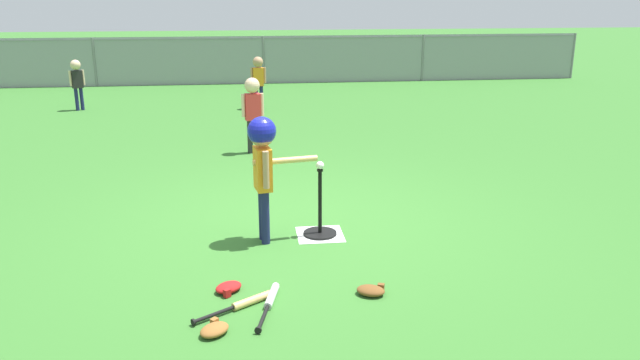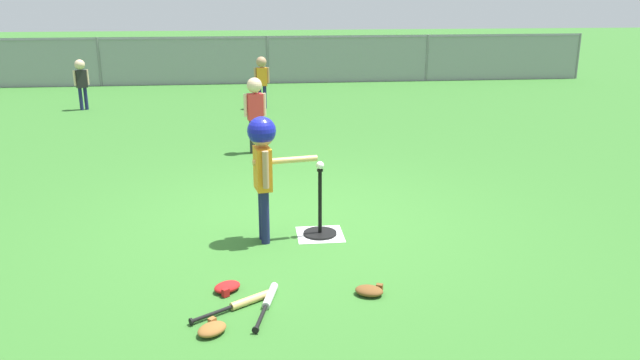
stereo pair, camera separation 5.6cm
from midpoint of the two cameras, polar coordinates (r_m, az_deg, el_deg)
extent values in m
plane|color=#336B28|center=(6.34, -1.72, -3.98)|extent=(60.00, 60.00, 0.00)
cube|color=white|center=(6.07, 0.26, -4.94)|extent=(0.44, 0.44, 0.01)
cylinder|color=black|center=(6.06, 0.26, -4.86)|extent=(0.32, 0.32, 0.03)
cylinder|color=black|center=(5.95, 0.27, -1.93)|extent=(0.04, 0.04, 0.63)
cylinder|color=black|center=(5.86, 0.27, 0.90)|extent=(0.06, 0.06, 0.02)
sphere|color=white|center=(5.84, 0.27, 1.34)|extent=(0.07, 0.07, 0.07)
cylinder|color=#191E4C|center=(5.91, -4.93, -3.02)|extent=(0.08, 0.08, 0.51)
cylinder|color=#191E4C|center=(5.81, -4.71, -3.39)|extent=(0.08, 0.08, 0.51)
cube|color=orange|center=(5.72, -4.94, 1.03)|extent=(0.17, 0.24, 0.39)
cylinder|color=tan|center=(5.84, -5.21, 1.66)|extent=(0.06, 0.06, 0.34)
cylinder|color=tan|center=(5.58, -4.66, 0.93)|extent=(0.06, 0.06, 0.34)
sphere|color=tan|center=(5.64, -5.02, 4.17)|extent=(0.23, 0.23, 0.23)
sphere|color=#141999|center=(5.63, -5.03, 4.45)|extent=(0.26, 0.26, 0.26)
cylinder|color=#DBB266|center=(5.74, -2.90, 1.79)|extent=(0.60, 0.16, 0.06)
cylinder|color=#262626|center=(9.06, -5.32, 3.98)|extent=(0.07, 0.07, 0.48)
cylinder|color=#262626|center=(9.04, -5.98, 3.94)|extent=(0.07, 0.07, 0.48)
cube|color=red|center=(8.96, -5.73, 6.61)|extent=(0.23, 0.16, 0.37)
cylinder|color=beige|center=(8.98, -4.89, 6.83)|extent=(0.05, 0.05, 0.32)
cylinder|color=beige|center=(8.93, -6.58, 6.73)|extent=(0.05, 0.05, 0.32)
sphere|color=beige|center=(8.91, -5.78, 8.53)|extent=(0.21, 0.21, 0.21)
cylinder|color=#191E4C|center=(12.43, -4.89, 7.48)|extent=(0.07, 0.07, 0.45)
cylinder|color=#191E4C|center=(12.42, -5.35, 7.47)|extent=(0.07, 0.07, 0.45)
cube|color=orange|center=(12.36, -5.17, 9.30)|extent=(0.21, 0.13, 0.35)
cylinder|color=tan|center=(12.37, -4.59, 9.43)|extent=(0.05, 0.05, 0.30)
cylinder|color=tan|center=(12.35, -5.76, 9.39)|extent=(0.05, 0.05, 0.30)
sphere|color=tan|center=(12.33, -5.20, 10.61)|extent=(0.20, 0.20, 0.20)
cylinder|color=#191E4C|center=(13.08, -20.31, 6.93)|extent=(0.07, 0.07, 0.43)
cylinder|color=#191E4C|center=(13.05, -20.72, 6.87)|extent=(0.07, 0.07, 0.43)
cube|color=black|center=(13.01, -20.69, 8.56)|extent=(0.22, 0.19, 0.33)
cylinder|color=beige|center=(13.04, -20.19, 8.73)|extent=(0.05, 0.05, 0.29)
cylinder|color=beige|center=(12.98, -21.21, 8.59)|extent=(0.05, 0.05, 0.29)
sphere|color=beige|center=(12.98, -20.81, 9.74)|extent=(0.19, 0.19, 0.19)
cylinder|color=silver|center=(4.88, -4.20, -10.40)|extent=(0.14, 0.34, 0.06)
cylinder|color=black|center=(4.59, -5.03, -12.32)|extent=(0.11, 0.33, 0.03)
cylinder|color=black|center=(4.45, -5.49, -13.37)|extent=(0.05, 0.03, 0.05)
cylinder|color=#DBB266|center=(4.83, -5.99, -10.75)|extent=(0.31, 0.23, 0.06)
cylinder|color=black|center=(4.68, -9.43, -11.88)|extent=(0.29, 0.21, 0.03)
cylinder|color=black|center=(4.61, -11.24, -12.46)|extent=(0.04, 0.05, 0.05)
ellipsoid|color=brown|center=(4.94, 4.80, -9.96)|extent=(0.27, 0.23, 0.07)
cube|color=brown|center=(5.00, 5.73, -9.69)|extent=(0.06, 0.06, 0.06)
ellipsoid|color=#B21919|center=(5.04, -8.08, -9.55)|extent=(0.27, 0.26, 0.07)
cube|color=#B21919|center=(4.95, -8.22, -10.06)|extent=(0.06, 0.06, 0.06)
ellipsoid|color=brown|center=(4.48, -9.39, -13.18)|extent=(0.27, 0.27, 0.07)
cube|color=brown|center=(4.57, -9.38, -12.57)|extent=(0.06, 0.06, 0.06)
cylinder|color=slate|center=(16.12, -19.26, 10.06)|extent=(0.06, 0.06, 1.15)
cylinder|color=slate|center=(15.73, -4.67, 10.79)|extent=(0.06, 0.06, 1.15)
cylinder|color=slate|center=(16.34, 9.75, 10.84)|extent=(0.06, 0.06, 1.15)
cylinder|color=slate|center=(17.86, 22.40, 10.33)|extent=(0.06, 0.06, 1.15)
cube|color=gray|center=(15.68, -4.72, 12.67)|extent=(16.00, 0.03, 0.03)
cube|color=gray|center=(15.73, -4.67, 10.79)|extent=(16.00, 0.01, 1.15)
camera|label=1|loc=(0.03, -89.73, 0.08)|focal=35.35mm
camera|label=2|loc=(0.03, 90.27, -0.08)|focal=35.35mm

